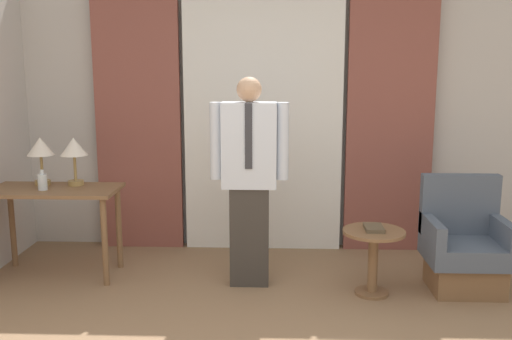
# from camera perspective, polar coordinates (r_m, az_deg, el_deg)

# --- Properties ---
(wall_back) EXTENTS (10.00, 0.06, 2.70)m
(wall_back) POSITION_cam_1_polar(r_m,az_deg,el_deg) (5.53, 0.75, 6.10)
(wall_back) COLOR beige
(wall_back) RESTS_ON ground_plane
(curtain_sheer_center) EXTENTS (1.49, 0.06, 2.58)m
(curtain_sheer_center) POSITION_cam_1_polar(r_m,az_deg,el_deg) (5.41, 0.71, 5.36)
(curtain_sheer_center) COLOR white
(curtain_sheer_center) RESTS_ON ground_plane
(curtain_drape_left) EXTENTS (0.81, 0.06, 2.58)m
(curtain_drape_left) POSITION_cam_1_polar(r_m,az_deg,el_deg) (5.57, -11.71, 5.29)
(curtain_drape_left) COLOR brown
(curtain_drape_left) RESTS_ON ground_plane
(curtain_drape_right) EXTENTS (0.81, 0.06, 2.58)m
(curtain_drape_right) POSITION_cam_1_polar(r_m,az_deg,el_deg) (5.51, 13.27, 5.18)
(curtain_drape_right) COLOR brown
(curtain_drape_right) RESTS_ON ground_plane
(desk) EXTENTS (1.07, 0.54, 0.76)m
(desk) POSITION_cam_1_polar(r_m,az_deg,el_deg) (5.07, -19.51, -3.15)
(desk) COLOR brown
(desk) RESTS_ON ground_plane
(table_lamp_left) EXTENTS (0.23, 0.23, 0.41)m
(table_lamp_left) POSITION_cam_1_polar(r_m,az_deg,el_deg) (5.17, -20.74, 1.91)
(table_lamp_left) COLOR #9E7F47
(table_lamp_left) RESTS_ON desk
(table_lamp_right) EXTENTS (0.23, 0.23, 0.41)m
(table_lamp_right) POSITION_cam_1_polar(r_m,az_deg,el_deg) (5.06, -17.74, 1.93)
(table_lamp_right) COLOR #9E7F47
(table_lamp_right) RESTS_ON desk
(bottle_near_edge) EXTENTS (0.08, 0.08, 0.17)m
(bottle_near_edge) POSITION_cam_1_polar(r_m,az_deg,el_deg) (4.99, -20.57, -1.10)
(bottle_near_edge) COLOR silver
(bottle_near_edge) RESTS_ON desk
(person) EXTENTS (0.62, 0.21, 1.68)m
(person) POSITION_cam_1_polar(r_m,az_deg,el_deg) (4.53, -0.67, -0.44)
(person) COLOR #38332D
(person) RESTS_ON ground_plane
(armchair) EXTENTS (0.63, 0.56, 0.90)m
(armchair) POSITION_cam_1_polar(r_m,az_deg,el_deg) (4.87, 20.10, -7.45)
(armchair) COLOR brown
(armchair) RESTS_ON ground_plane
(side_table) EXTENTS (0.48, 0.48, 0.52)m
(side_table) POSITION_cam_1_polar(r_m,az_deg,el_deg) (4.55, 11.65, -7.93)
(side_table) COLOR brown
(side_table) RESTS_ON ground_plane
(book) EXTENTS (0.14, 0.21, 0.03)m
(book) POSITION_cam_1_polar(r_m,az_deg,el_deg) (4.51, 11.70, -5.70)
(book) COLOR brown
(book) RESTS_ON side_table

